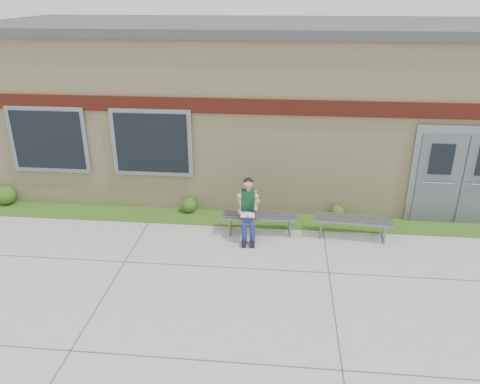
# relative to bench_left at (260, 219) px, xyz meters

# --- Properties ---
(ground) EXTENTS (80.00, 80.00, 0.00)m
(ground) POSITION_rel_bench_left_xyz_m (0.41, -2.00, -0.33)
(ground) COLOR #9E9E99
(ground) RESTS_ON ground
(grass_strip) EXTENTS (16.00, 0.80, 0.02)m
(grass_strip) POSITION_rel_bench_left_xyz_m (0.41, 0.60, -0.32)
(grass_strip) COLOR #214C14
(grass_strip) RESTS_ON ground
(school_building) EXTENTS (16.20, 6.22, 4.20)m
(school_building) POSITION_rel_bench_left_xyz_m (0.41, 3.99, 1.77)
(school_building) COLOR beige
(school_building) RESTS_ON ground
(bench_left) EXTENTS (1.67, 0.56, 0.43)m
(bench_left) POSITION_rel_bench_left_xyz_m (0.00, 0.00, 0.00)
(bench_left) COLOR slate
(bench_left) RESTS_ON ground
(bench_right) EXTENTS (1.70, 0.59, 0.43)m
(bench_right) POSITION_rel_bench_left_xyz_m (2.00, 0.00, 0.00)
(bench_right) COLOR slate
(bench_right) RESTS_ON ground
(girl) EXTENTS (0.50, 0.81, 1.32)m
(girl) POSITION_rel_bench_left_xyz_m (-0.25, -0.20, 0.35)
(girl) COLOR navy
(girl) RESTS_ON ground
(shrub_west) EXTENTS (0.47, 0.47, 0.47)m
(shrub_west) POSITION_rel_bench_left_xyz_m (-6.39, 0.85, -0.08)
(shrub_west) COLOR #214C14
(shrub_west) RESTS_ON grass_strip
(shrub_mid) EXTENTS (0.36, 0.36, 0.36)m
(shrub_mid) POSITION_rel_bench_left_xyz_m (-1.76, 0.85, -0.13)
(shrub_mid) COLOR #214C14
(shrub_mid) RESTS_ON grass_strip
(shrub_east) EXTENTS (0.33, 0.33, 0.33)m
(shrub_east) POSITION_rel_bench_left_xyz_m (1.76, 0.85, -0.15)
(shrub_east) COLOR #214C14
(shrub_east) RESTS_ON grass_strip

